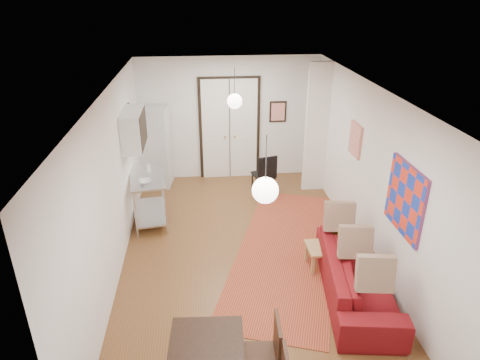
{
  "coord_description": "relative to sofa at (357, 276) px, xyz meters",
  "views": [
    {
      "loc": [
        -0.69,
        -6.23,
        4.34
      ],
      "look_at": [
        -0.04,
        0.47,
        1.25
      ],
      "focal_mm": 32.0,
      "sensor_mm": 36.0,
      "label": 1
    }
  ],
  "objects": [
    {
      "name": "floor",
      "position": [
        -1.56,
        1.2,
        -0.35
      ],
      "size": [
        7.0,
        7.0,
        0.0
      ],
      "primitive_type": "plane",
      "color": "brown",
      "rests_on": "ground"
    },
    {
      "name": "ceiling",
      "position": [
        -1.56,
        1.2,
        2.55
      ],
      "size": [
        4.2,
        7.0,
        0.02
      ],
      "primitive_type": "cube",
      "color": "white",
      "rests_on": "wall_back"
    },
    {
      "name": "wall_back",
      "position": [
        -1.56,
        4.7,
        1.1
      ],
      "size": [
        4.2,
        0.02,
        2.9
      ],
      "primitive_type": "cube",
      "color": "white",
      "rests_on": "floor"
    },
    {
      "name": "wall_front",
      "position": [
        -1.56,
        -2.3,
        1.1
      ],
      "size": [
        4.2,
        0.02,
        2.9
      ],
      "primitive_type": "cube",
      "color": "white",
      "rests_on": "floor"
    },
    {
      "name": "wall_left",
      "position": [
        -3.66,
        1.2,
        1.1
      ],
      "size": [
        0.02,
        7.0,
        2.9
      ],
      "primitive_type": "cube",
      "color": "white",
      "rests_on": "floor"
    },
    {
      "name": "wall_right",
      "position": [
        0.54,
        1.2,
        1.1
      ],
      "size": [
        0.02,
        7.0,
        2.9
      ],
      "primitive_type": "cube",
      "color": "white",
      "rests_on": "floor"
    },
    {
      "name": "double_doors",
      "position": [
        -1.56,
        4.65,
        0.85
      ],
      "size": [
        1.44,
        0.06,
        2.5
      ],
      "primitive_type": "cube",
      "color": "white",
      "rests_on": "wall_back"
    },
    {
      "name": "stub_partition",
      "position": [
        0.29,
        3.75,
        1.1
      ],
      "size": [
        0.5,
        0.1,
        2.9
      ],
      "primitive_type": "cube",
      "color": "white",
      "rests_on": "floor"
    },
    {
      "name": "wall_cabinet",
      "position": [
        -3.48,
        2.7,
        1.55
      ],
      "size": [
        0.35,
        1.0,
        0.7
      ],
      "primitive_type": "cube",
      "color": "white",
      "rests_on": "wall_left"
    },
    {
      "name": "painting_popart",
      "position": [
        0.51,
        -0.05,
        1.3
      ],
      "size": [
        0.05,
        1.0,
        1.0
      ],
      "primitive_type": "cube",
      "color": "red",
      "rests_on": "wall_right"
    },
    {
      "name": "painting_abstract",
      "position": [
        0.51,
        2.0,
        1.45
      ],
      "size": [
        0.05,
        0.5,
        0.6
      ],
      "primitive_type": "cube",
      "color": "white",
      "rests_on": "wall_right"
    },
    {
      "name": "poster_back",
      "position": [
        -0.41,
        4.67,
        1.25
      ],
      "size": [
        0.4,
        0.03,
        0.5
      ],
      "primitive_type": "cube",
      "color": "red",
      "rests_on": "wall_back"
    },
    {
      "name": "print_left",
      "position": [
        -3.63,
        3.2,
        1.6
      ],
      "size": [
        0.03,
        0.44,
        0.54
      ],
      "primitive_type": "cube",
      "color": "#9F6A42",
      "rests_on": "wall_left"
    },
    {
      "name": "pendant_back",
      "position": [
        -1.56,
        3.2,
        1.9
      ],
      "size": [
        0.3,
        0.3,
        0.8
      ],
      "color": "white",
      "rests_on": "ceiling"
    },
    {
      "name": "pendant_front",
      "position": [
        -1.56,
        -0.8,
        1.9
      ],
      "size": [
        0.3,
        0.3,
        0.8
      ],
      "color": "white",
      "rests_on": "ceiling"
    },
    {
      "name": "kilim_rug",
      "position": [
        -0.8,
        1.3,
        -0.34
      ],
      "size": [
        3.0,
        4.75,
        0.01
      ],
      "primitive_type": "cube",
      "rotation": [
        0.0,
        0.0,
        -0.32
      ],
      "color": "#A64529",
      "rests_on": "floor"
    },
    {
      "name": "sofa",
      "position": [
        0.0,
        0.0,
        0.0
      ],
      "size": [
        2.49,
        1.26,
        0.7
      ],
      "primitive_type": "imported",
      "rotation": [
        0.0,
        0.0,
        1.43
      ],
      "color": "maroon",
      "rests_on": "floor"
    },
    {
      "name": "coffee_table",
      "position": [
        -0.13,
        0.76,
        -0.0
      ],
      "size": [
        0.91,
        0.52,
        0.4
      ],
      "rotation": [
        0.0,
        0.0,
        0.02
      ],
      "color": "tan",
      "rests_on": "floor"
    },
    {
      "name": "potted_plant",
      "position": [
        -0.03,
        0.76,
        0.25
      ],
      "size": [
        0.31,
        0.36,
        0.39
      ],
      "primitive_type": "imported",
      "rotation": [
        0.0,
        0.0,
        0.02
      ],
      "color": "#325E2A",
      "rests_on": "coffee_table"
    },
    {
      "name": "kitchen_counter",
      "position": [
        -3.31,
        2.62,
        0.29
      ],
      "size": [
        0.8,
        1.34,
        0.97
      ],
      "rotation": [
        0.0,
        0.0,
        0.14
      ],
      "color": "silver",
      "rests_on": "floor"
    },
    {
      "name": "bowl",
      "position": [
        -3.31,
        2.32,
        0.65
      ],
      "size": [
        0.3,
        0.3,
        0.06
      ],
      "primitive_type": "imported",
      "rotation": [
        0.0,
        0.0,
        0.37
      ],
      "color": "silver",
      "rests_on": "kitchen_counter"
    },
    {
      "name": "soap_bottle",
      "position": [
        -3.31,
        2.87,
        0.72
      ],
      "size": [
        0.12,
        0.12,
        0.2
      ],
      "primitive_type": "imported",
      "rotation": [
        0.0,
        0.0,
        0.37
      ],
      "color": "#5197AF",
      "rests_on": "kitchen_counter"
    },
    {
      "name": "fridge",
      "position": [
        -3.31,
        4.35,
        0.58
      ],
      "size": [
        0.73,
        0.73,
        1.87
      ],
      "primitive_type": "cube",
      "rotation": [
        0.0,
        0.0,
        -0.12
      ],
      "color": "silver",
      "rests_on": "floor"
    },
    {
      "name": "dining_chair_near",
      "position": [
        -1.7,
        -1.38,
        0.22
      ],
      "size": [
        0.49,
        0.67,
        0.98
      ],
      "rotation": [
        0.0,
        0.0,
        -1.63
      ],
      "color": "#381F11",
      "rests_on": "floor"
    },
    {
      "name": "black_side_chair",
      "position": [
        -0.89,
        3.68,
        0.22
      ],
      "size": [
        0.54,
        0.55,
        0.97
      ],
      "rotation": [
        0.0,
        0.0,
        3.39
      ],
      "color": "black",
      "rests_on": "floor"
    }
  ]
}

